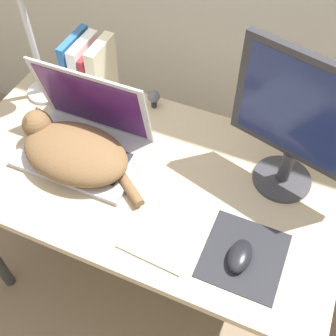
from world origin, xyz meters
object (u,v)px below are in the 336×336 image
(laptop, at_px, (85,138))
(computer_mouse, at_px, (240,256))
(external_monitor, at_px, (301,123))
(webcam, at_px, (154,97))
(book_row, at_px, (91,73))
(desk_lamp, at_px, (26,13))
(notepad, at_px, (169,223))
(cat, at_px, (72,151))

(laptop, relative_size, computer_mouse, 3.75)
(laptop, distance_m, external_monitor, 0.64)
(laptop, xyz_separation_m, webcam, (0.11, 0.26, -0.01))
(book_row, distance_m, desk_lamp, 0.27)
(webcam, bearing_deg, notepad, -60.59)
(notepad, bearing_deg, book_row, 140.34)
(cat, relative_size, desk_lamp, 0.91)
(computer_mouse, relative_size, webcam, 1.47)
(external_monitor, relative_size, desk_lamp, 0.88)
(cat, distance_m, computer_mouse, 0.57)
(cat, xyz_separation_m, webcam, (0.12, 0.33, -0.01))
(cat, relative_size, notepad, 1.72)
(laptop, distance_m, book_row, 0.24)
(computer_mouse, bearing_deg, notepad, 173.03)
(book_row, bearing_deg, webcam, 14.62)
(cat, height_order, webcam, cat)
(external_monitor, xyz_separation_m, desk_lamp, (-0.83, 0.02, 0.10))
(computer_mouse, bearing_deg, external_monitor, 82.62)
(computer_mouse, height_order, desk_lamp, desk_lamp)
(laptop, xyz_separation_m, cat, (-0.00, -0.07, 0.01))
(cat, xyz_separation_m, book_row, (-0.08, 0.27, 0.06))
(book_row, bearing_deg, external_monitor, -7.29)
(cat, bearing_deg, book_row, 107.20)
(external_monitor, xyz_separation_m, computer_mouse, (-0.04, -0.30, -0.22))
(notepad, distance_m, webcam, 0.48)
(desk_lamp, bearing_deg, book_row, 24.48)
(laptop, xyz_separation_m, external_monitor, (0.60, 0.12, 0.19))
(external_monitor, bearing_deg, book_row, 172.71)
(cat, bearing_deg, notepad, -13.94)
(desk_lamp, bearing_deg, notepad, -27.18)
(book_row, relative_size, desk_lamp, 0.50)
(laptop, height_order, cat, laptop)
(webcam, bearing_deg, book_row, -165.38)
(external_monitor, bearing_deg, computer_mouse, -97.38)
(cat, distance_m, book_row, 0.29)
(desk_lamp, distance_m, webcam, 0.47)
(external_monitor, distance_m, notepad, 0.44)
(book_row, distance_m, notepad, 0.58)
(external_monitor, relative_size, webcam, 6.41)
(notepad, xyz_separation_m, webcam, (-0.23, 0.41, 0.04))
(desk_lamp, relative_size, notepad, 1.88)
(laptop, distance_m, notepad, 0.38)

